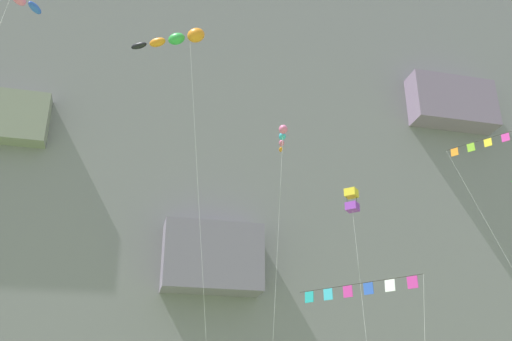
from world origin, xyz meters
name	(u,v)px	position (x,y,z in m)	size (l,w,h in m)	color
cliff_face	(199,154)	(0.01, 70.40, 35.83)	(180.00, 28.21, 71.69)	gray
kite_windsock_mid_left	(282,137)	(1.30, 35.90, 21.48)	(2.55, 4.43, 21.94)	pink
kite_box_far_right	(352,201)	(6.85, 37.69, 17.96)	(2.23, 5.62, 18.82)	yellow
kite_banner_high_center	(360,293)	(3.07, 28.82, 9.45)	(4.42, 6.18, 9.95)	black
kite_windsock_mid_right	(178,39)	(-6.32, 34.27, 27.12)	(6.14, 3.96, 27.60)	orange
kite_banner_far_left	(498,147)	(17.26, 34.64, 21.92)	(4.57, 6.27, 22.85)	black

